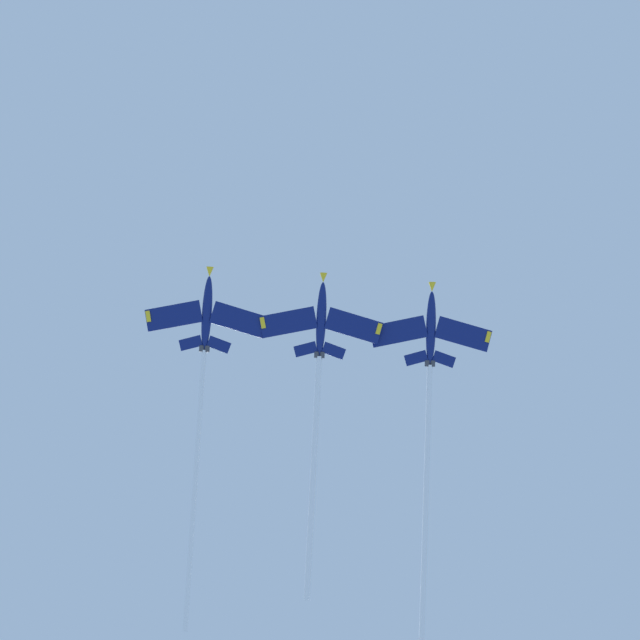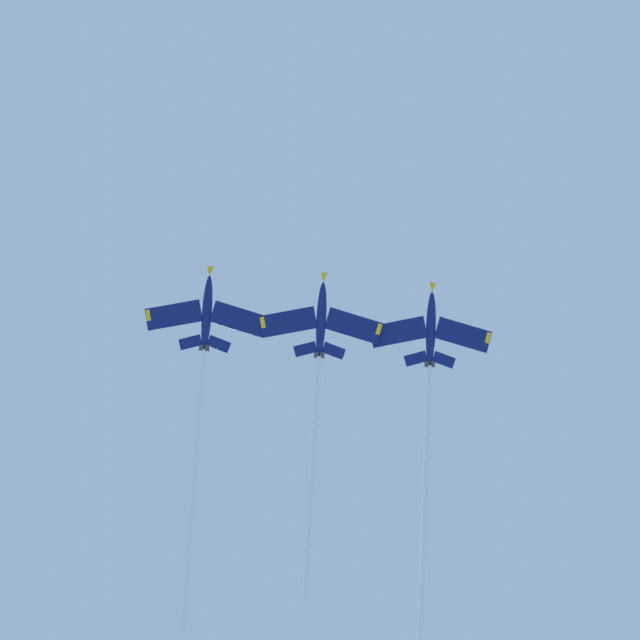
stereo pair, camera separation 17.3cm
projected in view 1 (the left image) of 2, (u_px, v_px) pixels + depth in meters
jet_inner_left at (429, 409)px, 133.72m from camera, size 51.27×34.26×18.92m
jet_centre at (318, 389)px, 132.87m from camera, size 44.06×30.77×15.70m
jet_inner_right at (202, 378)px, 132.65m from camera, size 48.04×33.41×18.51m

